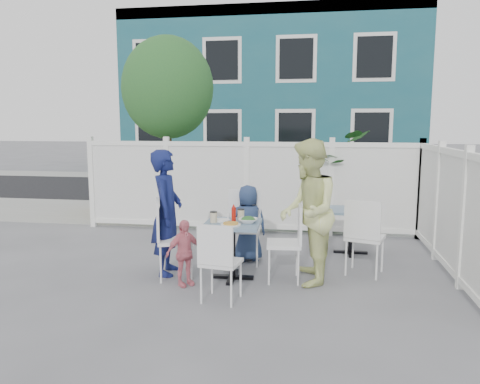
% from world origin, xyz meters
% --- Properties ---
extents(ground, '(80.00, 80.00, 0.00)m').
position_xyz_m(ground, '(0.00, 0.00, 0.00)').
color(ground, slate).
extents(near_sidewalk, '(24.00, 2.60, 0.01)m').
position_xyz_m(near_sidewalk, '(0.00, 3.80, 0.01)').
color(near_sidewalk, gray).
rests_on(near_sidewalk, ground).
extents(street, '(24.00, 5.00, 0.01)m').
position_xyz_m(street, '(0.00, 7.50, 0.00)').
color(street, black).
rests_on(street, ground).
extents(far_sidewalk, '(24.00, 1.60, 0.01)m').
position_xyz_m(far_sidewalk, '(0.00, 10.60, 0.01)').
color(far_sidewalk, gray).
rests_on(far_sidewalk, ground).
extents(building, '(11.00, 6.00, 6.00)m').
position_xyz_m(building, '(-0.50, 14.00, 3.00)').
color(building, '#195463').
rests_on(building, ground).
extents(fence_back, '(5.86, 0.08, 1.60)m').
position_xyz_m(fence_back, '(0.10, 2.40, 0.78)').
color(fence_back, white).
rests_on(fence_back, ground).
extents(fence_right, '(0.08, 3.66, 1.60)m').
position_xyz_m(fence_right, '(3.00, 0.60, 0.78)').
color(fence_right, white).
rests_on(fence_right, ground).
extents(tree, '(1.80, 1.62, 3.59)m').
position_xyz_m(tree, '(-1.60, 3.30, 2.59)').
color(tree, '#382316').
rests_on(tree, ground).
extents(utility_cabinet, '(0.69, 0.54, 1.17)m').
position_xyz_m(utility_cabinet, '(-3.07, 4.00, 0.59)').
color(utility_cabinet, gold).
rests_on(utility_cabinet, ground).
extents(potted_shrub_a, '(0.98, 0.98, 1.59)m').
position_xyz_m(potted_shrub_a, '(-0.31, 3.10, 0.80)').
color(potted_shrub_a, '#205428').
rests_on(potted_shrub_a, ground).
extents(potted_shrub_b, '(1.96, 2.06, 1.80)m').
position_xyz_m(potted_shrub_b, '(1.41, 3.00, 0.90)').
color(potted_shrub_b, '#205428').
rests_on(potted_shrub_b, ground).
extents(main_table, '(0.69, 0.69, 0.71)m').
position_xyz_m(main_table, '(0.30, -0.09, 0.55)').
color(main_table, '#46607C').
rests_on(main_table, ground).
extents(spare_table, '(0.63, 0.63, 0.67)m').
position_xyz_m(spare_table, '(1.83, 1.31, 0.52)').
color(spare_table, '#46607C').
rests_on(spare_table, ground).
extents(chair_left, '(0.56, 0.57, 0.99)m').
position_xyz_m(chair_left, '(-0.49, -0.20, 0.58)').
color(chair_left, white).
rests_on(chair_left, ground).
extents(chair_right, '(0.45, 0.46, 0.94)m').
position_xyz_m(chair_right, '(1.01, -0.04, 0.55)').
color(chair_right, white).
rests_on(chair_right, ground).
extents(chair_back, '(0.49, 0.47, 1.00)m').
position_xyz_m(chair_back, '(0.33, 0.63, 0.58)').
color(chair_back, white).
rests_on(chair_back, ground).
extents(chair_near, '(0.45, 0.44, 0.88)m').
position_xyz_m(chair_near, '(0.30, -0.90, 0.51)').
color(chair_near, white).
rests_on(chair_near, ground).
extents(chair_spare, '(0.55, 0.54, 0.98)m').
position_xyz_m(chair_spare, '(1.91, 0.29, 0.57)').
color(chair_spare, white).
rests_on(chair_spare, ground).
extents(man, '(0.45, 0.62, 1.60)m').
position_xyz_m(man, '(-0.56, -0.02, 0.80)').
color(man, '#121A50').
rests_on(man, ground).
extents(woman, '(0.71, 0.89, 1.74)m').
position_xyz_m(woman, '(1.21, -0.08, 0.87)').
color(woman, '#C9D93C').
rests_on(woman, ground).
extents(boy, '(0.61, 0.51, 1.07)m').
position_xyz_m(boy, '(0.38, 0.71, 0.54)').
color(boy, navy).
rests_on(boy, ground).
extents(toddler, '(0.46, 0.47, 0.80)m').
position_xyz_m(toddler, '(-0.22, -0.43, 0.40)').
color(toddler, pink).
rests_on(toddler, ground).
extents(plate_main, '(0.24, 0.24, 0.02)m').
position_xyz_m(plate_main, '(0.31, -0.24, 0.72)').
color(plate_main, white).
rests_on(plate_main, main_table).
extents(plate_side, '(0.22, 0.22, 0.02)m').
position_xyz_m(plate_side, '(0.14, -0.01, 0.72)').
color(plate_side, white).
rests_on(plate_side, main_table).
extents(salad_bowl, '(0.23, 0.23, 0.06)m').
position_xyz_m(salad_bowl, '(0.49, -0.08, 0.74)').
color(salad_bowl, white).
rests_on(salad_bowl, main_table).
extents(coffee_cup_a, '(0.08, 0.08, 0.13)m').
position_xyz_m(coffee_cup_a, '(0.07, -0.12, 0.78)').
color(coffee_cup_a, beige).
rests_on(coffee_cup_a, main_table).
extents(coffee_cup_b, '(0.08, 0.08, 0.13)m').
position_xyz_m(coffee_cup_b, '(0.38, 0.10, 0.78)').
color(coffee_cup_b, beige).
rests_on(coffee_cup_b, main_table).
extents(ketchup_bottle, '(0.06, 0.06, 0.18)m').
position_xyz_m(ketchup_bottle, '(0.31, -0.04, 0.80)').
color(ketchup_bottle, '#AB140B').
rests_on(ketchup_bottle, main_table).
extents(salt_shaker, '(0.03, 0.03, 0.07)m').
position_xyz_m(salt_shaker, '(0.20, 0.15, 0.75)').
color(salt_shaker, white).
rests_on(salt_shaker, main_table).
extents(pepper_shaker, '(0.03, 0.03, 0.07)m').
position_xyz_m(pepper_shaker, '(0.26, 0.16, 0.75)').
color(pepper_shaker, black).
rests_on(pepper_shaker, main_table).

